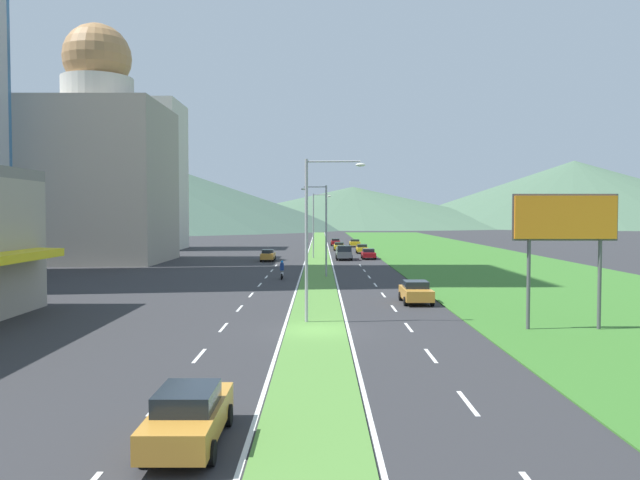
# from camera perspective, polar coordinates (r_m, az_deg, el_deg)

# --- Properties ---
(ground_plane) EXTENTS (600.00, 600.00, 0.00)m
(ground_plane) POSITION_cam_1_polar(r_m,az_deg,el_deg) (34.38, -0.16, -8.13)
(ground_plane) COLOR #2D2D30
(grass_median) EXTENTS (3.20, 240.00, 0.06)m
(grass_median) POSITION_cam_1_polar(r_m,az_deg,el_deg) (94.01, 0.07, -1.45)
(grass_median) COLOR #518438
(grass_median) RESTS_ON ground_plane
(grass_verge_right) EXTENTS (24.00, 240.00, 0.06)m
(grass_verge_right) POSITION_cam_1_polar(r_m,az_deg,el_deg) (96.20, 12.44, -1.42)
(grass_verge_right) COLOR #387028
(grass_verge_right) RESTS_ON ground_plane
(lane_dash_left_1) EXTENTS (0.16, 2.80, 0.01)m
(lane_dash_left_1) POSITION_cam_1_polar(r_m,az_deg,el_deg) (22.40, -13.95, -13.91)
(lane_dash_left_1) COLOR silver
(lane_dash_left_1) RESTS_ON ground_plane
(lane_dash_left_2) EXTENTS (0.16, 2.80, 0.01)m
(lane_dash_left_2) POSITION_cam_1_polar(r_m,az_deg,el_deg) (29.06, -10.51, -10.10)
(lane_dash_left_2) COLOR silver
(lane_dash_left_2) RESTS_ON ground_plane
(lane_dash_left_3) EXTENTS (0.16, 2.80, 0.01)m
(lane_dash_left_3) POSITION_cam_1_polar(r_m,az_deg,el_deg) (35.86, -8.40, -7.71)
(lane_dash_left_3) COLOR silver
(lane_dash_left_3) RESTS_ON ground_plane
(lane_dash_left_4) EXTENTS (0.16, 2.80, 0.01)m
(lane_dash_left_4) POSITION_cam_1_polar(r_m,az_deg,el_deg) (42.74, -6.98, -6.07)
(lane_dash_left_4) COLOR silver
(lane_dash_left_4) RESTS_ON ground_plane
(lane_dash_left_5) EXTENTS (0.16, 2.80, 0.01)m
(lane_dash_left_5) POSITION_cam_1_polar(r_m,az_deg,el_deg) (49.67, -5.96, -4.89)
(lane_dash_left_5) COLOR silver
(lane_dash_left_5) RESTS_ON ground_plane
(lane_dash_left_6) EXTENTS (0.16, 2.80, 0.01)m
(lane_dash_left_6) POSITION_cam_1_polar(r_m,az_deg,el_deg) (56.62, -5.20, -4.00)
(lane_dash_left_6) COLOR silver
(lane_dash_left_6) RESTS_ON ground_plane
(lane_dash_left_7) EXTENTS (0.16, 2.80, 0.01)m
(lane_dash_left_7) POSITION_cam_1_polar(r_m,az_deg,el_deg) (63.59, -4.60, -3.30)
(lane_dash_left_7) COLOR silver
(lane_dash_left_7) RESTS_ON ground_plane
(lane_dash_left_8) EXTENTS (0.16, 2.80, 0.01)m
(lane_dash_left_8) POSITION_cam_1_polar(r_m,az_deg,el_deg) (70.57, -4.12, -2.74)
(lane_dash_left_8) COLOR silver
(lane_dash_left_8) RESTS_ON ground_plane
(lane_dash_left_9) EXTENTS (0.16, 2.80, 0.01)m
(lane_dash_left_9) POSITION_cam_1_polar(r_m,az_deg,el_deg) (77.56, -3.73, -2.28)
(lane_dash_left_9) COLOR silver
(lane_dash_left_9) RESTS_ON ground_plane
(lane_dash_right_1) EXTENTS (0.16, 2.80, 0.01)m
(lane_dash_right_1) POSITION_cam_1_polar(r_m,az_deg,el_deg) (22.30, 13.25, -13.98)
(lane_dash_right_1) COLOR silver
(lane_dash_right_1) RESTS_ON ground_plane
(lane_dash_right_2) EXTENTS (0.16, 2.80, 0.01)m
(lane_dash_right_2) POSITION_cam_1_polar(r_m,az_deg,el_deg) (28.98, 10.06, -10.13)
(lane_dash_right_2) COLOR silver
(lane_dash_right_2) RESTS_ON ground_plane
(lane_dash_right_3) EXTENTS (0.16, 2.80, 0.01)m
(lane_dash_right_3) POSITION_cam_1_polar(r_m,az_deg,el_deg) (35.80, 8.12, -7.72)
(lane_dash_right_3) COLOR silver
(lane_dash_right_3) RESTS_ON ground_plane
(lane_dash_right_4) EXTENTS (0.16, 2.80, 0.01)m
(lane_dash_right_4) POSITION_cam_1_polar(r_m,az_deg,el_deg) (42.69, 6.81, -6.08)
(lane_dash_right_4) COLOR silver
(lane_dash_right_4) RESTS_ON ground_plane
(lane_dash_right_5) EXTENTS (0.16, 2.80, 0.01)m
(lane_dash_right_5) POSITION_cam_1_polar(r_m,az_deg,el_deg) (49.62, 5.87, -4.90)
(lane_dash_right_5) COLOR silver
(lane_dash_right_5) RESTS_ON ground_plane
(lane_dash_right_6) EXTENTS (0.16, 2.80, 0.01)m
(lane_dash_right_6) POSITION_cam_1_polar(r_m,az_deg,el_deg) (56.58, 5.17, -4.00)
(lane_dash_right_6) COLOR silver
(lane_dash_right_6) RESTS_ON ground_plane
(lane_dash_right_7) EXTENTS (0.16, 2.80, 0.01)m
(lane_dash_right_7) POSITION_cam_1_polar(r_m,az_deg,el_deg) (63.55, 4.62, -3.30)
(lane_dash_right_7) COLOR silver
(lane_dash_right_7) RESTS_ON ground_plane
(lane_dash_right_8) EXTENTS (0.16, 2.80, 0.01)m
(lane_dash_right_8) POSITION_cam_1_polar(r_m,az_deg,el_deg) (70.54, 4.18, -2.74)
(lane_dash_right_8) COLOR silver
(lane_dash_right_8) RESTS_ON ground_plane
(lane_dash_right_9) EXTENTS (0.16, 2.80, 0.01)m
(lane_dash_right_9) POSITION_cam_1_polar(r_m,az_deg,el_deg) (77.53, 3.82, -2.28)
(lane_dash_right_9) COLOR silver
(lane_dash_right_9) RESTS_ON ground_plane
(edge_line_median_left) EXTENTS (0.16, 240.00, 0.01)m
(edge_line_median_left) POSITION_cam_1_polar(r_m,az_deg,el_deg) (94.04, -0.99, -1.47)
(edge_line_median_left) COLOR silver
(edge_line_median_left) RESTS_ON ground_plane
(edge_line_median_right) EXTENTS (0.16, 240.00, 0.01)m
(edge_line_median_right) POSITION_cam_1_polar(r_m,az_deg,el_deg) (94.03, 1.14, -1.47)
(edge_line_median_right) COLOR silver
(edge_line_median_right) RESTS_ON ground_plane
(domed_building) EXTENTS (17.06, 17.06, 30.72)m
(domed_building) POSITION_cam_1_polar(r_m,az_deg,el_deg) (88.28, -18.92, 6.08)
(domed_building) COLOR #9E9384
(domed_building) RESTS_ON ground_plane
(midrise_colored) EXTENTS (12.79, 12.79, 25.80)m
(midrise_colored) POSITION_cam_1_polar(r_m,az_deg,el_deg) (117.19, -15.14, 5.51)
(midrise_colored) COLOR beige
(midrise_colored) RESTS_ON ground_plane
(hill_far_left) EXTENTS (214.82, 214.82, 35.96)m
(hill_far_left) POSITION_cam_1_polar(r_m,az_deg,el_deg) (286.30, -19.02, 4.56)
(hill_far_left) COLOR #3D5647
(hill_far_left) RESTS_ON ground_plane
(hill_far_center) EXTENTS (182.79, 182.79, 20.06)m
(hill_far_center) POSITION_cam_1_polar(r_m,az_deg,el_deg) (326.19, 3.14, 3.00)
(hill_far_center) COLOR #47664C
(hill_far_center) RESTS_ON ground_plane
(hill_far_right) EXTENTS (203.60, 203.60, 33.87)m
(hill_far_right) POSITION_cam_1_polar(r_m,az_deg,el_deg) (357.85, 21.90, 3.88)
(hill_far_right) COLOR #47664C
(hill_far_right) RESTS_ON ground_plane
(street_lamp_near) EXTENTS (3.43, 0.44, 9.37)m
(street_lamp_near) POSITION_cam_1_polar(r_m,az_deg,el_deg) (36.37, -0.40, 1.06)
(street_lamp_near) COLOR #99999E
(street_lamp_near) RESTS_ON ground_plane
(street_lamp_mid) EXTENTS (2.58, 0.35, 9.06)m
(street_lamp_mid) POSITION_cam_1_polar(r_m,az_deg,el_deg) (62.91, 0.52, 1.37)
(street_lamp_mid) COLOR #99999E
(street_lamp_mid) RESTS_ON ground_plane
(street_lamp_far) EXTENTS (2.58, 0.28, 9.08)m
(street_lamp_far) POSITION_cam_1_polar(r_m,az_deg,el_deg) (89.38, -0.22, 1.67)
(street_lamp_far) COLOR #99999E
(street_lamp_far) RESTS_ON ground_plane
(billboard_roadside) EXTENTS (5.64, 0.28, 7.32)m
(billboard_roadside) POSITION_cam_1_polar(r_m,az_deg,el_deg) (36.49, 21.24, 1.27)
(billboard_roadside) COLOR #4C4C51
(billboard_roadside) RESTS_ON ground_plane
(car_0) EXTENTS (1.86, 4.34, 1.53)m
(car_0) POSITION_cam_1_polar(r_m,az_deg,el_deg) (84.89, -4.46, -1.35)
(car_0) COLOR #C6842D
(car_0) RESTS_ON ground_plane
(car_1) EXTENTS (2.03, 4.13, 1.44)m
(car_1) POSITION_cam_1_polar(r_m,az_deg,el_deg) (121.31, 3.33, -0.26)
(car_1) COLOR yellow
(car_1) RESTS_ON ground_plane
(car_2) EXTENTS (2.04, 4.34, 1.55)m
(car_2) POSITION_cam_1_polar(r_m,az_deg,el_deg) (45.35, 8.75, -4.60)
(car_2) COLOR #C6842D
(car_2) RESTS_ON ground_plane
(car_3) EXTENTS (1.93, 4.33, 1.43)m
(car_3) POSITION_cam_1_polar(r_m,az_deg,el_deg) (88.62, 4.55, -1.23)
(car_3) COLOR maroon
(car_3) RESTS_ON ground_plane
(car_4) EXTENTS (1.90, 4.80, 1.59)m
(car_4) POSITION_cam_1_polar(r_m,az_deg,el_deg) (18.25, -11.43, -15.07)
(car_4) COLOR #C6842D
(car_4) RESTS_ON ground_plane
(car_5) EXTENTS (1.85, 4.22, 1.43)m
(car_5) POSITION_cam_1_polar(r_m,az_deg,el_deg) (101.56, 3.98, -0.78)
(car_5) COLOR yellow
(car_5) RESTS_ON ground_plane
(car_6) EXTENTS (1.88, 4.51, 1.40)m
(car_6) POSITION_cam_1_polar(r_m,az_deg,el_deg) (125.51, 1.59, -0.18)
(car_6) COLOR maroon
(car_6) RESTS_ON ground_plane
(car_7) EXTENTS (1.85, 4.74, 1.40)m
(car_7) POSITION_cam_1_polar(r_m,az_deg,el_deg) (109.39, 1.92, -0.56)
(car_7) COLOR yellow
(car_7) RESTS_ON ground_plane
(pickup_truck_0) EXTENTS (2.18, 5.40, 2.00)m
(pickup_truck_0) POSITION_cam_1_polar(r_m,az_deg,el_deg) (86.74, 2.35, -1.14)
(pickup_truck_0) COLOR #515459
(pickup_truck_0) RESTS_ON ground_plane
(motorcycle_rider) EXTENTS (0.36, 2.00, 1.80)m
(motorcycle_rider) POSITION_cam_1_polar(r_m,az_deg,el_deg) (61.30, -3.20, -2.81)
(motorcycle_rider) COLOR black
(motorcycle_rider) RESTS_ON ground_plane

